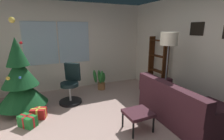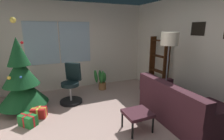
# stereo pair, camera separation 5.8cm
# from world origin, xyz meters

# --- Properties ---
(ground_plane) EXTENTS (4.69, 5.31, 0.10)m
(ground_plane) POSITION_xyz_m (0.00, 0.00, -0.05)
(ground_plane) COLOR tan
(wall_back_with_windows) EXTENTS (4.69, 0.12, 2.60)m
(wall_back_with_windows) POSITION_xyz_m (-0.02, 2.70, 1.31)
(wall_back_with_windows) COLOR silver
(wall_back_with_windows) RESTS_ON ground_plane
(wall_right_with_frames) EXTENTS (0.12, 5.31, 2.60)m
(wall_right_with_frames) POSITION_xyz_m (2.40, -0.00, 1.30)
(wall_right_with_frames) COLOR silver
(wall_right_with_frames) RESTS_ON ground_plane
(couch) EXTENTS (1.57, 1.83, 0.83)m
(couch) POSITION_xyz_m (1.72, -0.28, 0.30)
(couch) COLOR #401F28
(couch) RESTS_ON ground_plane
(footstool) EXTENTS (0.48, 0.44, 0.37)m
(footstool) POSITION_xyz_m (0.66, -0.11, 0.32)
(footstool) COLOR #401F28
(footstool) RESTS_ON ground_plane
(holiday_tree) EXTENTS (1.05, 1.05, 2.06)m
(holiday_tree) POSITION_xyz_m (-1.32, 1.58, 0.70)
(holiday_tree) COLOR #4C331E
(holiday_tree) RESTS_ON ground_plane
(gift_box_red) EXTENTS (0.34, 0.29, 0.22)m
(gift_box_red) POSITION_xyz_m (-1.02, 1.08, 0.11)
(gift_box_red) COLOR red
(gift_box_red) RESTS_ON ground_plane
(gift_box_green) EXTENTS (0.37, 0.38, 0.22)m
(gift_box_green) POSITION_xyz_m (-1.22, 0.84, 0.11)
(gift_box_green) COLOR #1E722D
(gift_box_green) RESTS_ON ground_plane
(office_chair) EXTENTS (0.59, 0.60, 1.00)m
(office_chair) POSITION_xyz_m (-0.24, 1.60, 0.40)
(office_chair) COLOR black
(office_chair) RESTS_ON ground_plane
(bookshelf) EXTENTS (0.18, 0.64, 1.62)m
(bookshelf) POSITION_xyz_m (2.13, 1.19, 0.71)
(bookshelf) COLOR #3A1B0A
(bookshelf) RESTS_ON ground_plane
(floor_lamp) EXTENTS (0.37, 0.37, 1.76)m
(floor_lamp) POSITION_xyz_m (1.69, 0.36, 1.51)
(floor_lamp) COLOR slate
(floor_lamp) RESTS_ON ground_plane
(potted_plant) EXTENTS (0.44, 0.40, 0.66)m
(potted_plant) POSITION_xyz_m (0.76, 2.14, 0.29)
(potted_plant) COLOR #905F36
(potted_plant) RESTS_ON ground_plane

